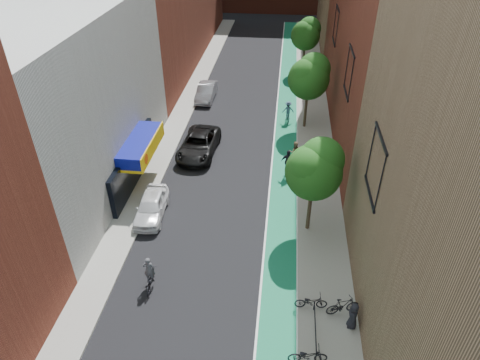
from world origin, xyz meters
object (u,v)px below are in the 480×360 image
(cyclist_lane_near, at_px, (294,156))
(cyclist_lane_mid, at_px, (288,166))
(cyclist_lead, at_px, (150,277))
(cyclist_lane_far, at_px, (288,113))
(parked_car_black, at_px, (199,144))
(parked_car_silver, at_px, (206,92))
(parked_car_white, at_px, (151,206))
(pedestrian, at_px, (353,316))

(cyclist_lane_near, bearing_deg, cyclist_lane_mid, 62.93)
(cyclist_lane_mid, bearing_deg, cyclist_lead, 62.30)
(cyclist_lead, distance_m, cyclist_lane_far, 21.86)
(parked_car_black, height_order, parked_car_silver, parked_car_black)
(parked_car_white, distance_m, pedestrian, 14.33)
(cyclist_lead, distance_m, cyclist_lane_mid, 13.70)
(parked_car_silver, height_order, cyclist_lane_far, cyclist_lane_far)
(cyclist_lane_far, bearing_deg, cyclist_lane_mid, 81.74)
(cyclist_lead, relative_size, cyclist_lane_mid, 0.93)
(parked_car_black, distance_m, cyclist_lane_far, 9.63)
(parked_car_white, height_order, parked_car_silver, parked_car_silver)
(parked_car_silver, height_order, pedestrian, pedestrian)
(parked_car_black, relative_size, cyclist_lane_near, 2.85)
(parked_car_black, distance_m, cyclist_lane_mid, 7.66)
(parked_car_white, relative_size, parked_car_black, 0.74)
(parked_car_white, xyz_separation_m, cyclist_lead, (1.61, -5.97, -0.08))
(parked_car_black, distance_m, parked_car_silver, 10.78)
(parked_car_white, xyz_separation_m, cyclist_lane_near, (9.30, 7.16, 0.12))
(cyclist_lane_near, height_order, pedestrian, cyclist_lane_near)
(parked_car_white, distance_m, parked_car_silver, 18.91)
(cyclist_lane_far, xyz_separation_m, pedestrian, (3.52, -22.24, 0.03))
(pedestrian, bearing_deg, parked_car_white, -119.79)
(cyclist_lead, relative_size, cyclist_lane_far, 1.02)
(parked_car_silver, bearing_deg, cyclist_lead, -86.58)
(parked_car_black, bearing_deg, cyclist_lead, -86.91)
(parked_car_silver, distance_m, cyclist_lane_mid, 15.72)
(parked_car_white, xyz_separation_m, cyclist_lane_mid, (8.83, 5.67, 0.13))
(parked_car_silver, relative_size, pedestrian, 3.02)
(cyclist_lane_mid, height_order, pedestrian, cyclist_lane_mid)
(parked_car_black, height_order, cyclist_lane_mid, cyclist_lane_mid)
(parked_car_white, bearing_deg, parked_car_black, 75.72)
(parked_car_white, height_order, cyclist_lane_mid, cyclist_lane_mid)
(parked_car_black, relative_size, cyclist_lead, 2.95)
(parked_car_black, distance_m, pedestrian, 18.96)
(pedestrian, bearing_deg, cyclist_lane_near, -166.96)
(cyclist_lane_far, bearing_deg, cyclist_lane_near, 85.48)
(pedestrian, bearing_deg, cyclist_lane_mid, -163.81)
(parked_car_black, xyz_separation_m, cyclist_lead, (0.01, -14.16, -0.16))
(cyclist_lane_near, relative_size, pedestrian, 1.34)
(cyclist_lead, xyz_separation_m, pedestrian, (10.59, -1.56, 0.27))
(cyclist_lane_mid, bearing_deg, cyclist_lane_near, -103.38)
(cyclist_lane_mid, relative_size, cyclist_lane_far, 1.09)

